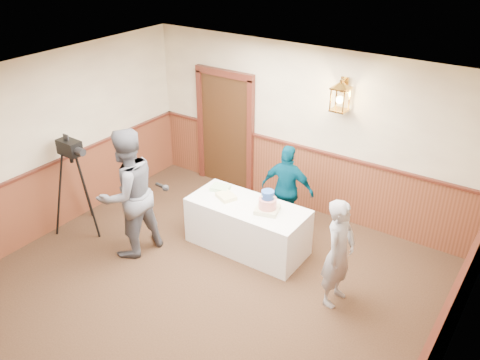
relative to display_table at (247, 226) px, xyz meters
The scene contains 10 objects.
ground 1.94m from the display_table, 87.07° to the right, with size 7.00×7.00×0.00m, color #321F13.
room_shell 1.85m from the display_table, 88.28° to the right, with size 6.02×7.02×2.81m.
display_table is the anchor object (origin of this frame).
tiered_cake 0.61m from the display_table, ahead, with size 0.40×0.40×0.34m.
sheet_cake_yellow 0.56m from the display_table, behind, with size 0.29×0.22×0.06m, color #E4E188.
sheet_cake_green 0.74m from the display_table, 166.22° to the left, with size 0.28×0.22×0.06m, color #A7E6A2.
interviewer 1.84m from the display_table, 143.03° to the right, with size 1.57×1.08×1.97m.
baker 1.70m from the display_table, 12.56° to the right, with size 0.55×0.36×1.50m, color gray.
assistant_p 0.88m from the display_table, 72.85° to the left, with size 0.86×0.36×1.47m, color #01384F.
tv_camera_rig 2.74m from the display_table, 156.72° to the right, with size 0.61×0.57×1.56m.
Camera 1 is at (3.44, -3.50, 4.55)m, focal length 38.00 mm.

